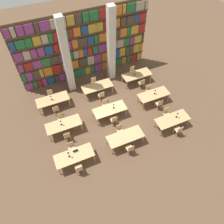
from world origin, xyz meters
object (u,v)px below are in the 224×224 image
chair_3 (120,130)px  chair_8 (114,120)px  chair_13 (51,95)px  desk_lamp_3 (114,105)px  reading_table_1 (125,137)px  chair_6 (67,136)px  desk_lamp_1 (178,114)px  chair_12 (56,109)px  pillar_center (111,46)px  reading_table_2 (172,120)px  chair_11 (149,90)px  reading_table_0 (74,156)px  desk_lamp_5 (51,97)px  desk_lamp_2 (61,122)px  chair_15 (94,82)px  desk_lamp_6 (135,72)px  desk_lamp_4 (155,91)px  pillar_left (66,57)px  desk_lamp_0 (68,154)px  reading_table_6 (53,100)px  chair_1 (71,147)px  chair_2 (130,149)px  reading_table_8 (137,75)px  chair_14 (101,95)px  reading_table_5 (154,95)px  chair_16 (142,83)px  reading_table_7 (97,87)px  laptop (75,150)px  chair_5 (166,113)px  chair_4 (179,130)px  chair_10 (159,104)px  chair_9 (105,104)px  chair_7 (61,118)px  chair_0 (79,169)px  chair_17 (133,71)px

chair_3 → chair_8: (-0.02, 0.91, 0.00)m
chair_13 → desk_lamp_3: bearing=138.8°
reading_table_1 → chair_6: 3.78m
desk_lamp_1 → chair_12: desk_lamp_1 is taller
pillar_center → reading_table_2: (1.75, -6.34, -2.30)m
desk_lamp_1 → chair_11: desk_lamp_1 is taller
pillar_center → chair_13: 5.83m
reading_table_2 → chair_11: 3.29m
reading_table_0 → desk_lamp_5: bearing=91.7°
desk_lamp_2 → chair_8: size_ratio=0.51×
chair_15 → desk_lamp_6: 3.34m
desk_lamp_1 → desk_lamp_4: (-0.24, 2.48, -0.03)m
pillar_left → desk_lamp_6: pillar_left is taller
chair_12 → desk_lamp_0: bearing=-92.4°
desk_lamp_3 → reading_table_6: desk_lamp_3 is taller
reading_table_1 → chair_1: bearing=167.1°
chair_1 → reading_table_6: (-0.12, 4.20, 0.21)m
chair_2 → reading_table_2: chair_2 is taller
desk_lamp_1 → chair_13: (-7.32, 5.73, -0.59)m
reading_table_8 → chair_11: bearing=-84.3°
desk_lamp_2 → chair_1: bearing=-86.2°
chair_11 → pillar_left: bearing=-30.2°
reading_table_2 → chair_6: 7.09m
chair_14 → reading_table_5: bearing=-25.9°
chair_8 → chair_16: same height
chair_6 → reading_table_7: bearing=44.1°
reading_table_0 → reading_table_1: same height
laptop → chair_3: size_ratio=0.36×
reading_table_2 → desk_lamp_1: 0.51m
reading_table_1 → reading_table_2: bearing=-0.4°
desk_lamp_0 → chair_2: bearing=-12.7°
pillar_left → reading_table_1: bearing=-75.1°
chair_5 → chair_14: same height
chair_4 → chair_11: size_ratio=1.00×
chair_10 → reading_table_7: 4.84m
chair_4 → desk_lamp_1: desk_lamp_1 is taller
chair_1 → reading_table_8: size_ratio=0.38×
chair_1 → laptop: (0.14, -0.48, 0.32)m
desk_lamp_1 → chair_9: (-3.89, 3.21, -0.59)m
chair_7 → chair_15: same height
desk_lamp_4 → chair_15: (-3.59, 3.24, -0.56)m
chair_5 → chair_11: same height
laptop → chair_6: laptop is taller
pillar_left → chair_11: size_ratio=6.76×
chair_1 → chair_5: same height
reading_table_2 → desk_lamp_6: 5.03m
chair_8 → chair_14: 2.52m
chair_0 → chair_17: same height
desk_lamp_0 → chair_7: (0.29, 3.21, -0.62)m
chair_10 → reading_table_1: bearing=-154.3°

